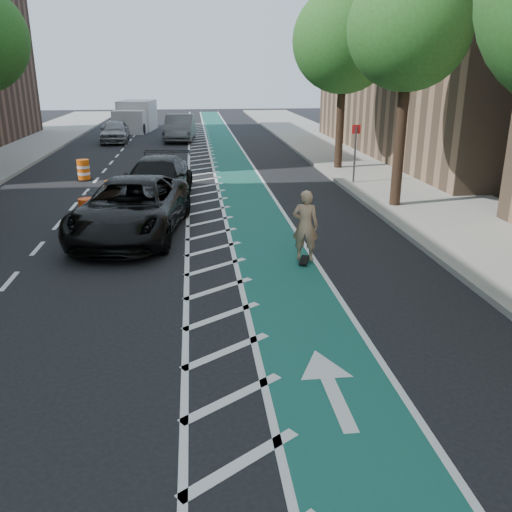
{
  "coord_description": "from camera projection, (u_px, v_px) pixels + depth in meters",
  "views": [
    {
      "loc": [
        1.06,
        -9.6,
        4.54
      ],
      "look_at": [
        2.2,
        0.34,
        1.1
      ],
      "focal_mm": 38.0,
      "sensor_mm": 36.0,
      "label": 1
    }
  ],
  "objects": [
    {
      "name": "curb_right",
      "position": [
        354.0,
        195.0,
        20.5
      ],
      "size": [
        0.12,
        90.0,
        0.16
      ],
      "primitive_type": "cube",
      "color": "gray",
      "rests_on": "ground"
    },
    {
      "name": "skateboarder",
      "position": [
        305.0,
        225.0,
        13.15
      ],
      "size": [
        0.74,
        0.59,
        1.75
      ],
      "primitive_type": "imported",
      "rotation": [
        0.0,
        0.0,
        2.83
      ],
      "color": "tan",
      "rests_on": "skateboard"
    },
    {
      "name": "car_grey",
      "position": [
        180.0,
        128.0,
        36.61
      ],
      "size": [
        2.18,
        5.34,
        1.72
      ],
      "primitive_type": "imported",
      "rotation": [
        0.0,
        0.0,
        -0.07
      ],
      "color": "#55565A",
      "rests_on": "ground"
    },
    {
      "name": "bike_lane",
      "position": [
        248.0,
        199.0,
        20.09
      ],
      "size": [
        2.0,
        90.0,
        0.01
      ],
      "primitive_type": "cube",
      "color": "#175149",
      "rests_on": "ground"
    },
    {
      "name": "barrel_c",
      "position": [
        84.0,
        170.0,
        23.46
      ],
      "size": [
        0.66,
        0.66,
        0.9
      ],
      "color": "#FF5F0D",
      "rests_on": "ground"
    },
    {
      "name": "ground",
      "position": [
        144.0,
        320.0,
        10.38
      ],
      "size": [
        120.0,
        120.0,
        0.0
      ],
      "primitive_type": "plane",
      "color": "black",
      "rests_on": "ground"
    },
    {
      "name": "barrel_a",
      "position": [
        88.0,
        213.0,
        16.46
      ],
      "size": [
        0.64,
        0.64,
        0.87
      ],
      "color": "#FF480D",
      "rests_on": "ground"
    },
    {
      "name": "suv_far",
      "position": [
        157.0,
        180.0,
        19.65
      ],
      "size": [
        2.76,
        5.52,
        1.54
      ],
      "primitive_type": "imported",
      "rotation": [
        0.0,
        0.0,
        -0.12
      ],
      "color": "black",
      "rests_on": "ground"
    },
    {
      "name": "tree_r_c",
      "position": [
        409.0,
        28.0,
        16.87
      ],
      "size": [
        4.2,
        4.2,
        7.9
      ],
      "color": "#382619",
      "rests_on": "ground"
    },
    {
      "name": "sidewalk_right",
      "position": [
        416.0,
        193.0,
        20.77
      ],
      "size": [
        5.0,
        90.0,
        0.15
      ],
      "primitive_type": "cube",
      "color": "gray",
      "rests_on": "ground"
    },
    {
      "name": "box_truck",
      "position": [
        136.0,
        117.0,
        42.44
      ],
      "size": [
        3.06,
        5.72,
        2.28
      ],
      "rotation": [
        0.0,
        0.0,
        -0.12
      ],
      "color": "silver",
      "rests_on": "ground"
    },
    {
      "name": "suv_near",
      "position": [
        132.0,
        208.0,
        15.48
      ],
      "size": [
        3.46,
        6.16,
        1.63
      ],
      "primitive_type": "imported",
      "rotation": [
        0.0,
        0.0,
        -0.13
      ],
      "color": "black",
      "rests_on": "ground"
    },
    {
      "name": "buffer_strip",
      "position": [
        207.0,
        200.0,
        19.93
      ],
      "size": [
        1.4,
        90.0,
        0.01
      ],
      "primitive_type": "cube",
      "color": "silver",
      "rests_on": "ground"
    },
    {
      "name": "skateboard",
      "position": [
        304.0,
        260.0,
        13.44
      ],
      "size": [
        0.4,
        0.71,
        0.09
      ],
      "rotation": [
        0.0,
        0.0,
        -0.31
      ],
      "color": "black",
      "rests_on": "ground"
    },
    {
      "name": "barrel_b",
      "position": [
        113.0,
        194.0,
        18.97
      ],
      "size": [
        0.66,
        0.66,
        0.91
      ],
      "color": "#E85C0C",
      "rests_on": "ground"
    },
    {
      "name": "tree_r_d",
      "position": [
        342.0,
        41.0,
        24.38
      ],
      "size": [
        4.2,
        4.2,
        7.9
      ],
      "color": "#382619",
      "rests_on": "ground"
    },
    {
      "name": "sign_post",
      "position": [
        355.0,
        153.0,
        22.03
      ],
      "size": [
        0.35,
        0.08,
        2.47
      ],
      "color": "#4C4C4C",
      "rests_on": "ground"
    },
    {
      "name": "car_silver",
      "position": [
        115.0,
        131.0,
        35.74
      ],
      "size": [
        1.94,
        4.41,
        1.48
      ],
      "primitive_type": "imported",
      "rotation": [
        0.0,
        0.0,
        0.05
      ],
      "color": "gray",
      "rests_on": "ground"
    }
  ]
}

